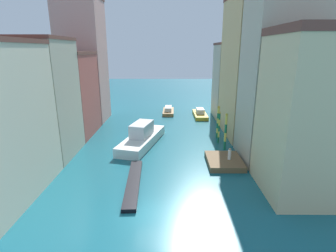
{
  "coord_description": "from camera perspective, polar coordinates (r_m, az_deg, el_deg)",
  "views": [
    {
      "loc": [
        1.63,
        -18.55,
        12.86
      ],
      "look_at": [
        1.36,
        20.21,
        1.5
      ],
      "focal_mm": 28.07,
      "sensor_mm": 36.0,
      "label": 1
    }
  ],
  "objects": [
    {
      "name": "vaporetto_white",
      "position": [
        36.88,
        -5.67,
        -2.43
      ],
      "size": [
        6.08,
        11.8,
        3.13
      ],
      "color": "white",
      "rests_on": "ground"
    },
    {
      "name": "mooring_pole_1",
      "position": [
        37.6,
        11.01,
        -0.29
      ],
      "size": [
        0.27,
        0.27,
        4.51
      ],
      "color": "#197247",
      "rests_on": "ground"
    },
    {
      "name": "building_right_3",
      "position": [
        52.24,
        14.2,
        9.43
      ],
      "size": [
        7.41,
        7.76,
        14.02
      ],
      "color": "#BCB299",
      "rests_on": "ground"
    },
    {
      "name": "motorboat_0",
      "position": [
        54.82,
        0.07,
        3.32
      ],
      "size": [
        2.28,
        6.35,
        1.4
      ],
      "color": "olive",
      "rests_on": "ground"
    },
    {
      "name": "person_on_dock",
      "position": [
        31.14,
        13.21,
        -5.98
      ],
      "size": [
        0.36,
        0.36,
        1.39
      ],
      "color": "white",
      "rests_on": "waterfront_dock"
    },
    {
      "name": "mooring_pole_2",
      "position": [
        39.67,
        10.78,
        0.92
      ],
      "size": [
        0.38,
        0.38,
        4.91
      ],
      "color": "#197247",
      "rests_on": "ground"
    },
    {
      "name": "building_left_2",
      "position": [
        43.0,
        -20.96,
        6.49
      ],
      "size": [
        7.41,
        9.28,
        12.58
      ],
      "color": "#B25147",
      "rests_on": "ground"
    },
    {
      "name": "building_right_2",
      "position": [
        42.04,
        17.82,
        12.2
      ],
      "size": [
        7.41,
        12.22,
        20.73
      ],
      "color": "#DBB77A",
      "rests_on": "ground"
    },
    {
      "name": "mooring_pole_0",
      "position": [
        35.13,
        12.39,
        -1.14
      ],
      "size": [
        0.34,
        0.34,
        4.97
      ],
      "color": "#197247",
      "rests_on": "ground"
    },
    {
      "name": "ground_plane",
      "position": [
        44.96,
        -1.7,
        -0.29
      ],
      "size": [
        154.0,
        154.0,
        0.0
      ],
      "primitive_type": "plane",
      "color": "#196070"
    },
    {
      "name": "waterfront_dock",
      "position": [
        31.57,
        12.11,
        -7.47
      ],
      "size": [
        3.98,
        5.03,
        0.63
      ],
      "color": "brown",
      "rests_on": "ground"
    },
    {
      "name": "building_left_3",
      "position": [
        50.76,
        -17.96,
        13.4
      ],
      "size": [
        7.41,
        7.37,
        21.84
      ],
      "color": "tan",
      "rests_on": "ground"
    },
    {
      "name": "motorboat_1",
      "position": [
        52.54,
        6.97,
        2.64
      ],
      "size": [
        2.47,
        7.17,
        1.6
      ],
      "color": "gold",
      "rests_on": "ground"
    },
    {
      "name": "building_right_1",
      "position": [
        32.59,
        22.93,
        10.06
      ],
      "size": [
        7.41,
        7.34,
        19.99
      ],
      "color": "#BCB299",
      "rests_on": "ground"
    },
    {
      "name": "building_left_1",
      "position": [
        35.09,
        -26.05,
        5.29
      ],
      "size": [
        7.41,
        7.97,
        14.26
      ],
      "color": "#BCB299",
      "rests_on": "ground"
    },
    {
      "name": "building_right_0",
      "position": [
        26.0,
        28.63,
        2.13
      ],
      "size": [
        7.41,
        7.83,
        14.71
      ],
      "color": "beige",
      "rests_on": "ground"
    },
    {
      "name": "gondola_black",
      "position": [
        26.78,
        -7.52,
        -12.05
      ],
      "size": [
        1.74,
        9.76,
        0.38
      ],
      "color": "black",
      "rests_on": "ground"
    }
  ]
}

